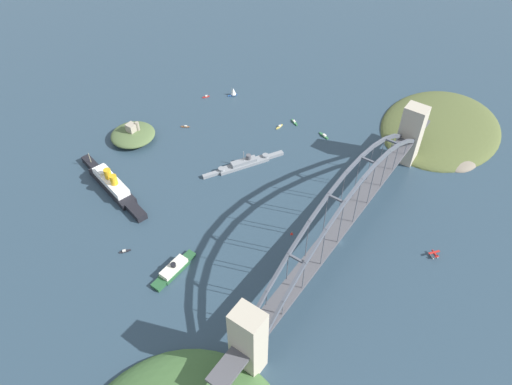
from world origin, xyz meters
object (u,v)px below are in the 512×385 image
Objects in this scene: seaplane_taxiing_near_bridge at (434,254)px; channel_marker_buoy at (292,233)px; harbor_arch_bridge at (346,216)px; ocean_liner at (112,184)px; small_boat_4 at (125,251)px; small_boat_1 at (206,97)px; harbor_ferry_steamer at (174,269)px; small_boat_2 at (324,136)px; small_boat_3 at (185,127)px; small_boat_5 at (233,92)px; naval_cruiser at (244,163)px; small_boat_6 at (279,127)px; fort_island_mid_harbor at (133,134)px; small_boat_0 at (294,122)px.

seaplane_taxiing_near_bridge is 2.95× the size of channel_marker_buoy.
ocean_liner is at bearing 107.97° from harbor_arch_bridge.
channel_marker_buoy is at bearing -46.74° from small_boat_4.
small_boat_1 is (65.12, 273.87, -1.42)m from seaplane_taxiing_near_bridge.
small_boat_2 is at bearing -2.65° from harbor_ferry_steamer.
small_boat_3 is at bearing 38.86° from harbor_ferry_steamer.
ocean_liner is 101.90m from small_boat_3.
harbor_arch_bridge is 166.02m from small_boat_4.
small_boat_1 is at bearing 76.62° from seaplane_taxiing_near_bridge.
harbor_arch_bridge is at bearing -120.83° from small_boat_5.
ocean_liner is 1.39× the size of naval_cruiser.
channel_marker_buoy is at bearing -109.38° from small_boat_3.
small_boat_6 is at bearing -104.56° from small_boat_5.
small_boat_6 is at bearing 51.39° from harbor_arch_bridge.
harbor_arch_bridge is 109.57× the size of channel_marker_buoy.
small_boat_5 is at bearing 42.38° from naval_cruiser.
channel_marker_buoy is at bearing -119.30° from naval_cruiser.
seaplane_taxiing_near_bridge is at bearing -119.72° from small_boat_2.
ocean_liner is at bearing -175.45° from small_boat_3.
seaplane_taxiing_near_bridge reaches higher than small_boat_3.
fort_island_mid_harbor is 15.22× the size of channel_marker_buoy.
naval_cruiser is 114.50m from small_boat_5.
small_boat_5 is (3.86, 79.25, 3.83)m from small_boat_0.
seaplane_taxiing_near_bridge is at bearing -55.52° from small_boat_4.
small_boat_5 is at bearing 16.12° from small_boat_4.
seaplane_taxiing_near_bridge is 1.05× the size of small_boat_3.
ocean_liner is 12.81× the size of small_boat_4.
channel_marker_buoy reaches higher than small_boat_1.
small_boat_0 is at bearing -45.12° from fort_island_mid_harbor.
small_boat_3 is 92.55m from small_boat_6.
fort_island_mid_harbor is (58.98, 35.85, -0.40)m from ocean_liner.
harbor_ferry_steamer reaches higher than small_boat_1.
small_boat_3 is at bearing 70.62° from channel_marker_buoy.
seaplane_taxiing_near_bridge is 266.34m from small_boat_5.
small_boat_5 is 3.59× the size of channel_marker_buoy.
small_boat_6 is (-18.46, -71.08, -3.95)m from small_boat_5.
small_boat_1 is at bearing 9.32° from ocean_liner.
small_boat_1 is 0.59× the size of small_boat_2.
small_boat_6 is 3.54× the size of channel_marker_buoy.
small_boat_0 reaches higher than small_boat_3.
fort_island_mid_harbor reaches higher than seaplane_taxiing_near_bridge.
naval_cruiser is at bearing 60.70° from channel_marker_buoy.
channel_marker_buoy reaches higher than small_boat_6.
small_boat_1 is 136.21m from small_boat_2.
small_boat_6 is (-12.50, 42.97, -0.20)m from small_boat_2.
naval_cruiser is at bearing 154.87° from small_boat_2.
small_boat_0 is at bearing 31.35° from channel_marker_buoy.
naval_cruiser is 89.29m from channel_marker_buoy.
small_boat_5 is at bearing 1.25° from ocean_liner.
small_boat_1 is at bearing 132.73° from small_boat_5.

